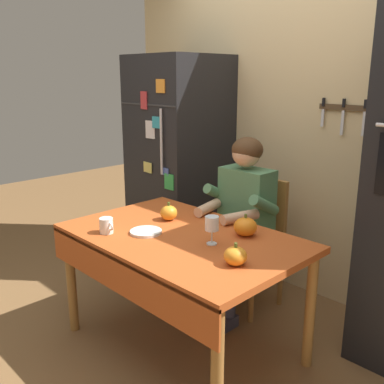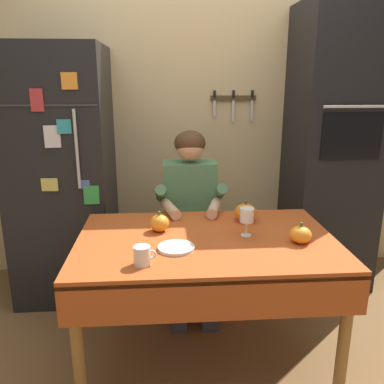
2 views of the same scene
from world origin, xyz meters
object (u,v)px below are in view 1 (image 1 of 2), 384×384
Objects in this scene: chair_behind_person at (256,236)px; pumpkin_medium at (245,227)px; pumpkin_small at (169,213)px; seated_person at (240,212)px; refrigerator at (180,164)px; coffee_mug at (106,226)px; dining_table at (179,249)px; serving_tray at (146,232)px; pumpkin_large at (236,256)px; wine_glass at (212,224)px.

chair_behind_person is 0.67m from pumpkin_medium.
seated_person is at bearing 65.62° from pumpkin_small.
refrigerator is at bearing 133.25° from pumpkin_small.
pumpkin_small is at bearing 79.63° from coffee_mug.
dining_table is 0.22m from serving_tray.
pumpkin_large is at bearing -51.76° from seated_person.
pumpkin_small is at bearing -114.38° from seated_person.
wine_glass is 0.85× the size of serving_tray.
chair_behind_person is 8.67× the size of coffee_mug.
pumpkin_medium is (0.31, -0.52, 0.28)m from chair_behind_person.
refrigerator is 11.23× the size of wine_glass.
coffee_mug is 0.64m from wine_glass.
serving_tray is at bearing -99.79° from seated_person.
wine_glass reaches higher than pumpkin_medium.
pumpkin_medium reaches higher than serving_tray.
coffee_mug is 0.93× the size of pumpkin_large.
wine_glass is (0.22, 0.04, 0.20)m from dining_table.
wine_glass is 0.30m from pumpkin_large.
chair_behind_person is 4.92× the size of serving_tray.
seated_person is at bearing -17.15° from refrigerator.
serving_tray is (0.16, 0.16, -0.04)m from coffee_mug.
seated_person reaches higher than wine_glass.
pumpkin_medium is at bearing 79.40° from wine_glass.
pumpkin_medium reaches higher than dining_table.
coffee_mug is (-0.33, -0.28, 0.13)m from dining_table.
coffee_mug is at bearing -100.37° from pumpkin_small.
dining_table is at bearing -85.71° from seated_person.
pumpkin_medium reaches higher than coffee_mug.
dining_table is 0.61m from seated_person.
dining_table is 1.12× the size of seated_person.
dining_table is 12.10× the size of pumpkin_large.
seated_person is 6.59× the size of serving_tray.
serving_tray is (-0.12, -0.72, 0.01)m from seated_person.
dining_table is at bearing -29.42° from pumpkin_small.
pumpkin_small is (-0.21, -0.65, 0.28)m from chair_behind_person.
seated_person reaches higher than pumpkin_large.
pumpkin_large is 0.97× the size of pumpkin_small.
serving_tray is (-0.39, -0.15, -0.11)m from wine_glass.
seated_person reaches higher than pumpkin_small.
dining_table is 0.32m from pumpkin_small.
chair_behind_person is 0.74m from pumpkin_small.
seated_person reaches higher than serving_tray.
chair_behind_person is at bearing 75.05° from coffee_mug.
wine_glass is at bearing 29.60° from coffee_mug.
chair_behind_person is 1.05m from pumpkin_large.
pumpkin_large is at bearing -16.20° from pumpkin_small.
pumpkin_medium is 0.58m from serving_tray.
seated_person reaches higher than coffee_mug.
coffee_mug is 0.79× the size of pumpkin_medium.
chair_behind_person is 0.29m from seated_person.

